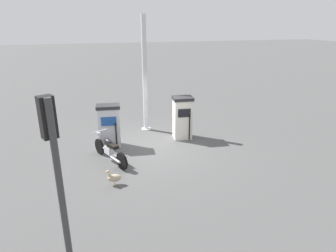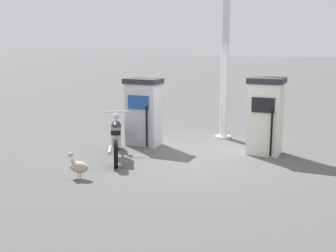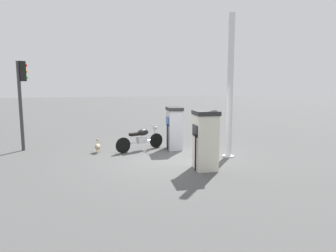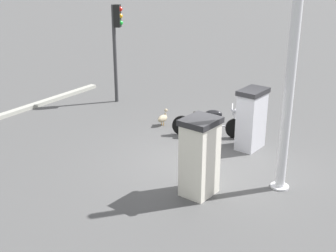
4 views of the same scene
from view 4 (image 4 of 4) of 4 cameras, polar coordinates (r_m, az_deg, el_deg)
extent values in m
plane|color=#4C4C4C|center=(10.96, 4.76, -4.67)|extent=(120.00, 120.00, 0.00)
cube|color=silver|center=(11.68, 10.57, 0.58)|extent=(0.58, 0.82, 1.48)
cube|color=#1E478C|center=(11.69, 9.55, 2.36)|extent=(0.09, 0.54, 0.32)
cube|color=#262628|center=(11.43, 10.83, 4.34)|extent=(0.64, 0.90, 0.12)
cylinder|color=black|center=(11.70, 8.69, -0.42)|extent=(0.05, 0.05, 0.96)
cube|color=silver|center=(9.24, 4.05, -4.31)|extent=(0.66, 0.75, 1.57)
cube|color=black|center=(9.27, 2.54, -1.89)|extent=(0.09, 0.48, 0.32)
cube|color=#262628|center=(8.92, 4.19, 0.60)|extent=(0.73, 0.83, 0.12)
cylinder|color=black|center=(9.37, 1.56, -5.50)|extent=(0.05, 0.05, 1.02)
cylinder|color=black|center=(12.43, 8.63, -0.30)|extent=(0.55, 0.29, 0.56)
cylinder|color=black|center=(12.50, 1.82, 0.07)|extent=(0.55, 0.29, 0.56)
cube|color=silver|center=(12.40, 5.46, 0.30)|extent=(0.41, 0.32, 0.24)
cylinder|color=silver|center=(12.42, 5.22, 0.10)|extent=(1.05, 0.48, 0.05)
ellipsoid|color=black|center=(12.31, 5.83, 1.51)|extent=(0.53, 0.39, 0.24)
cube|color=black|center=(12.34, 4.25, 1.46)|extent=(0.48, 0.35, 0.10)
cylinder|color=silver|center=(12.32, 8.51, 1.01)|extent=(0.26, 0.14, 0.57)
cylinder|color=silver|center=(12.22, 8.22, 2.44)|extent=(0.25, 0.53, 0.04)
sphere|color=silver|center=(12.26, 8.66, 1.89)|extent=(0.18, 0.18, 0.14)
cylinder|color=silver|center=(12.59, 2.79, 0.29)|extent=(0.53, 0.28, 0.07)
ellipsoid|color=tan|center=(13.23, -0.69, 0.95)|extent=(0.23, 0.41, 0.22)
cylinder|color=tan|center=(13.31, -0.34, 1.37)|extent=(0.07, 0.07, 0.15)
sphere|color=tan|center=(13.28, -0.26, 2.03)|extent=(0.11, 0.11, 0.10)
cone|color=orange|center=(13.33, -0.10, 2.07)|extent=(0.05, 0.07, 0.04)
cone|color=tan|center=(13.09, -1.16, 0.88)|extent=(0.08, 0.08, 0.08)
cylinder|color=orange|center=(13.30, -0.82, 0.33)|extent=(0.02, 0.02, 0.11)
cylinder|color=orange|center=(13.26, -0.56, 0.26)|extent=(0.02, 0.02, 0.11)
cylinder|color=#38383A|center=(15.25, -6.80, 9.03)|extent=(0.16, 0.16, 3.27)
cube|color=black|center=(15.02, -6.47, 13.79)|extent=(0.28, 0.30, 0.72)
sphere|color=red|center=(14.97, -6.13, 14.63)|extent=(0.20, 0.20, 0.15)
sphere|color=orange|center=(14.99, -6.09, 13.80)|extent=(0.20, 0.20, 0.15)
sphere|color=green|center=(15.02, -6.06, 12.96)|extent=(0.20, 0.20, 0.15)
cylinder|color=silver|center=(9.26, 15.30, 5.34)|extent=(0.20, 0.20, 4.70)
cylinder|color=silver|center=(10.10, 14.06, -7.49)|extent=(0.40, 0.40, 0.04)
cube|color=#9E9E93|center=(15.08, -19.18, 1.66)|extent=(0.52, 7.53, 0.12)
camera|label=1|loc=(17.98, -20.91, 18.41)|focal=31.10mm
camera|label=2|loc=(15.28, -32.13, 9.30)|focal=47.13mm
camera|label=3|loc=(7.54, -54.28, -6.37)|focal=30.85mm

